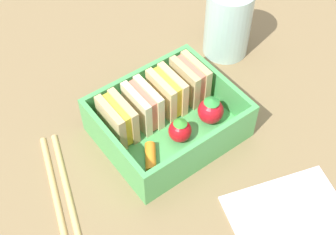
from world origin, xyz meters
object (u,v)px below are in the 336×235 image
object	(u,v)px
folded_napkin	(296,228)
sandwich_center_left	(143,106)
drinking_glass	(228,22)
sandwich_center	(167,92)
strawberry_left	(183,129)
sandwich_left	(118,120)
sandwich_center_right	(190,80)
strawberry_far_left	(211,110)
carrot_stick_far_left	(151,157)
chopstick_pair	(64,206)

from	to	relation	value
folded_napkin	sandwich_center_left	bearing A→B (deg)	102.88
drinking_glass	folded_napkin	bearing A→B (deg)	-115.83
sandwich_center	folded_napkin	bearing A→B (deg)	-86.57
sandwich_center_left	sandwich_center	world-z (taller)	same
strawberry_left	sandwich_left	bearing A→B (deg)	139.40
sandwich_center_left	sandwich_center_right	distance (cm)	6.91
sandwich_center_right	strawberry_far_left	xyz separation A→B (cm)	(-0.63, -4.73, -0.79)
sandwich_center_right	folded_napkin	xyz separation A→B (cm)	(-2.23, -20.48, -3.45)
sandwich_left	drinking_glass	xyz separation A→B (cm)	(20.16, 4.36, 1.15)
strawberry_far_left	folded_napkin	distance (cm)	16.05
carrot_stick_far_left	strawberry_far_left	world-z (taller)	strawberry_far_left
carrot_stick_far_left	strawberry_left	distance (cm)	4.97
sandwich_left	sandwich_center_right	world-z (taller)	same
sandwich_center_left	sandwich_left	bearing A→B (deg)	180.00
sandwich_left	sandwich_center_left	size ratio (longest dim) A/B	1.00
sandwich_left	chopstick_pair	world-z (taller)	sandwich_left
sandwich_center	chopstick_pair	size ratio (longest dim) A/B	0.26
chopstick_pair	sandwich_center	bearing A→B (deg)	13.76
strawberry_left	folded_napkin	size ratio (longest dim) A/B	0.27
sandwich_left	sandwich_center	world-z (taller)	same
sandwich_left	folded_napkin	world-z (taller)	sandwich_left
sandwich_left	chopstick_pair	bearing A→B (deg)	-157.19
carrot_stick_far_left	strawberry_far_left	xyz separation A→B (cm)	(9.03, 0.58, 1.05)
folded_napkin	chopstick_pair	bearing A→B (deg)	137.25
sandwich_center_left	carrot_stick_far_left	xyz separation A→B (cm)	(-2.76, -5.31, -1.85)
sandwich_center	strawberry_left	world-z (taller)	sandwich_center
sandwich_left	drinking_glass	distance (cm)	20.66
sandwich_center	sandwich_center_right	world-z (taller)	same
sandwich_center_right	strawberry_left	bearing A→B (deg)	-135.20
strawberry_far_left	drinking_glass	xyz separation A→B (cm)	(10.43, 9.09, 1.94)
folded_napkin	sandwich_center_right	bearing A→B (deg)	83.80
strawberry_far_left	drinking_glass	size ratio (longest dim) A/B	0.38
drinking_glass	strawberry_left	bearing A→B (deg)	-147.99
sandwich_center_left	drinking_glass	size ratio (longest dim) A/B	0.52
strawberry_far_left	chopstick_pair	size ratio (longest dim) A/B	0.19
sandwich_center_right	sandwich_center_left	bearing A→B (deg)	180.00
strawberry_far_left	drinking_glass	distance (cm)	13.97
sandwich_center_right	carrot_stick_far_left	bearing A→B (deg)	-151.23
sandwich_center_left	strawberry_far_left	world-z (taller)	sandwich_center_left
carrot_stick_far_left	folded_napkin	world-z (taller)	carrot_stick_far_left
strawberry_far_left	chopstick_pair	bearing A→B (deg)	178.00
sandwich_center_right	drinking_glass	size ratio (longest dim) A/B	0.52
sandwich_center_right	carrot_stick_far_left	xyz separation A→B (cm)	(-9.67, -5.31, -1.85)
sandwich_center_left	sandwich_center	size ratio (longest dim) A/B	1.00
sandwich_center_right	drinking_glass	distance (cm)	10.79
sandwich_left	strawberry_left	size ratio (longest dim) A/B	1.54
sandwich_center	carrot_stick_far_left	distance (cm)	8.38
sandwich_center	sandwich_center_right	xyz separation A→B (cm)	(3.45, 0.00, 0.00)
sandwich_left	strawberry_far_left	world-z (taller)	sandwich_left
drinking_glass	strawberry_far_left	bearing A→B (deg)	-138.94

